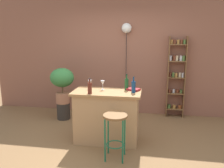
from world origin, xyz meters
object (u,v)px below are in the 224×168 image
at_px(spice_shelf, 176,76).
at_px(bottle_spirits_clear, 133,87).
at_px(potted_plant, 62,81).
at_px(bottle_vinegar, 127,84).
at_px(bottle_olive_oil, 90,88).
at_px(bar_stool, 115,126).
at_px(pendant_globe_light, 127,29).
at_px(wine_glass_center, 103,83).
at_px(plant_stool, 64,111).
at_px(cookbook, 133,89).
at_px(wine_glass_left, 90,82).

relative_size(spice_shelf, bottle_spirits_clear, 6.58).
relative_size(potted_plant, bottle_vinegar, 2.72).
distance_m(bottle_vinegar, bottle_olive_oil, 0.69).
distance_m(bar_stool, pendant_globe_light, 2.59).
bearing_deg(spice_shelf, bar_stool, -117.38).
xyz_separation_m(bottle_olive_oil, wine_glass_center, (0.15, 0.33, 0.02)).
distance_m(bar_stool, wine_glass_center, 0.94).
bearing_deg(wine_glass_center, bottle_vinegar, 5.56).
bearing_deg(pendant_globe_light, bottle_vinegar, -83.42).
bearing_deg(bottle_spirits_clear, potted_plant, 150.40).
bearing_deg(bar_stool, bottle_vinegar, 83.46).
height_order(plant_stool, potted_plant, potted_plant).
bearing_deg(bottle_vinegar, potted_plant, 153.55).
xyz_separation_m(potted_plant, cookbook, (1.63, -0.77, 0.06)).
xyz_separation_m(bottle_spirits_clear, wine_glass_left, (-0.80, 0.16, 0.01)).
height_order(bottle_vinegar, wine_glass_center, bottle_vinegar).
bearing_deg(potted_plant, wine_glass_center, -36.17).
bearing_deg(plant_stool, cookbook, -25.35).
xyz_separation_m(bottle_olive_oil, wine_glass_left, (-0.09, 0.35, 0.02)).
bearing_deg(spice_shelf, bottle_olive_oil, -132.66).
xyz_separation_m(potted_plant, bottle_spirits_clear, (1.64, -0.93, 0.15)).
bearing_deg(spice_shelf, cookbook, -122.68).
bearing_deg(bottle_spirits_clear, wine_glass_left, 168.72).
bearing_deg(bottle_spirits_clear, spice_shelf, 60.50).
bearing_deg(cookbook, potted_plant, -178.20).
relative_size(spice_shelf, pendant_globe_light, 0.87).
distance_m(bottle_spirits_clear, bottle_vinegar, 0.23).
bearing_deg(plant_stool, pendant_globe_light, 24.78).
height_order(bar_stool, bottle_olive_oil, bottle_olive_oil).
xyz_separation_m(spice_shelf, plant_stool, (-2.50, -0.58, -0.78)).
bearing_deg(bottle_vinegar, cookbook, -10.71).
distance_m(spice_shelf, cookbook, 1.61).
xyz_separation_m(plant_stool, wine_glass_center, (1.08, -0.79, 0.85)).
relative_size(bar_stool, potted_plant, 0.90).
distance_m(potted_plant, cookbook, 1.81).
xyz_separation_m(wine_glass_left, wine_glass_center, (0.24, -0.02, 0.00)).
height_order(bottle_spirits_clear, wine_glass_center, bottle_spirits_clear).
distance_m(spice_shelf, wine_glass_center, 1.97).
height_order(bottle_vinegar, bottle_olive_oil, bottle_vinegar).
xyz_separation_m(bottle_vinegar, pendant_globe_light, (-0.16, 1.37, 0.97)).
bearing_deg(bottle_vinegar, plant_stool, 153.55).
height_order(spice_shelf, cookbook, spice_shelf).
height_order(potted_plant, bottle_spirits_clear, bottle_spirits_clear).
height_order(plant_stool, pendant_globe_light, pendant_globe_light).
relative_size(potted_plant, wine_glass_left, 4.82).
height_order(spice_shelf, plant_stool, spice_shelf).
distance_m(potted_plant, pendant_globe_light, 1.86).
height_order(plant_stool, wine_glass_left, wine_glass_left).
distance_m(spice_shelf, wine_glass_left, 2.14).
distance_m(bar_stool, bottle_olive_oil, 0.79).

